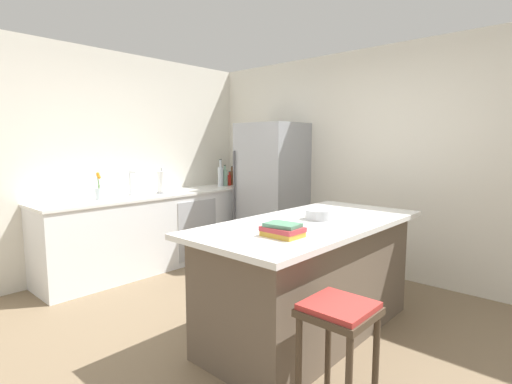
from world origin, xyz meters
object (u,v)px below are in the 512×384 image
Objects in this scene: hot_sauce_bottle at (229,180)px; soda_bottle at (221,176)px; refrigerator at (272,192)px; cookbook_stack at (283,230)px; mixing_bowl at (319,215)px; syrup_bottle at (232,177)px; kitchen_island at (310,276)px; flower_vase at (99,191)px; bar_stool at (338,325)px; paper_towel_roll at (162,182)px; gin_bottle at (225,177)px; sink_faucet at (131,182)px.

soda_bottle is at bearing -88.75° from hot_sauce_bottle.
refrigerator is 6.93× the size of cookbook_stack.
mixing_bowl is (1.56, -1.29, 0.06)m from refrigerator.
soda_bottle is (0.00, -0.18, 0.07)m from hot_sauce_bottle.
mixing_bowl is (2.45, -1.42, -0.07)m from syrup_bottle.
hot_sauce_bottle is 2.75m from mixing_bowl.
mixing_bowl is at bearing 102.60° from cookbook_stack.
hot_sauce_bottle is at bearing 149.40° from kitchen_island.
syrup_bottle is (-0.05, 2.07, 0.02)m from flower_vase.
cookbook_stack reaches higher than kitchen_island.
bar_stool is 3.80m from hot_sauce_bottle.
gin_bottle is (-0.03, 1.10, -0.01)m from paper_towel_roll.
bar_stool is at bearing -43.46° from refrigerator.
soda_bottle is (0.01, -0.09, 0.03)m from gin_bottle.
flower_vase is 1.17× the size of cookbook_stack.
gin_bottle is 1.42× the size of mixing_bowl.
syrup_bottle is at bearing 171.44° from refrigerator.
paper_towel_roll reaches higher than mixing_bowl.
bar_stool is 3.15× the size of mixing_bowl.
refrigerator reaches higher than flower_vase.
mixing_bowl is at bearing 129.11° from bar_stool.
soda_bottle reaches higher than bar_stool.
kitchen_island is 2.52m from sink_faucet.
gin_bottle is 3.19m from cookbook_stack.
soda_bottle is 3.12m from cookbook_stack.
refrigerator is 2.65× the size of bar_stool.
refrigerator is 2.11m from flower_vase.
kitchen_island is 6.59× the size of paper_towel_roll.
kitchen_island is 2.46m from paper_towel_roll.
bar_stool is at bearing -17.76° from paper_towel_roll.
sink_faucet reaches higher than hot_sauce_bottle.
mixing_bowl is (2.41, 0.65, -0.05)m from flower_vase.
syrup_bottle is at bearing 149.93° from mixing_bowl.
sink_faucet is at bearing -176.63° from kitchen_island.
syrup_bottle reaches higher than hot_sauce_bottle.
refrigerator is 5.93× the size of sink_faucet.
paper_towel_roll is (-2.38, 0.24, 0.58)m from kitchen_island.
refrigerator is at bearing 59.87° from sink_faucet.
bar_stool is 2.23× the size of flower_vase.
bar_stool is 3.71m from soda_bottle.
kitchen_island is at bearing 3.37° from sink_faucet.
refrigerator reaches higher than sink_faucet.
sink_faucet is at bearing -91.26° from hot_sauce_bottle.
cookbook_stack is (-0.54, 0.19, 0.41)m from bar_stool.
cookbook_stack is 1.20× the size of mixing_bowl.
paper_towel_roll reaches higher than gin_bottle.
flower_vase is at bearing -91.64° from paper_towel_roll.
kitchen_island is 1.15× the size of refrigerator.
soda_bottle reaches higher than paper_towel_roll.
flower_vase is at bearing -164.97° from mixing_bowl.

